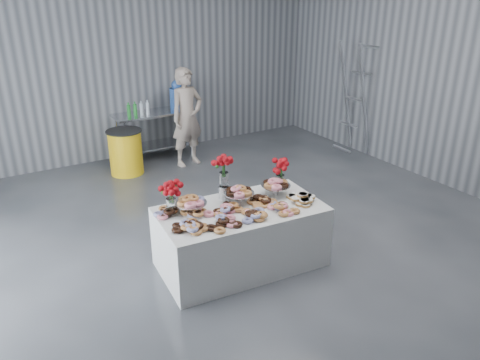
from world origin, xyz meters
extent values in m
plane|color=#34363B|center=(0.00, 0.00, 0.00)|extent=(9.00, 9.00, 0.00)
cube|color=gray|center=(0.00, 4.50, 2.00)|extent=(8.00, 0.04, 4.00)
cube|color=white|center=(-0.20, 0.03, 0.38)|extent=(1.98, 1.16, 0.75)
cube|color=silver|center=(0.35, 4.10, 0.88)|extent=(1.50, 0.60, 0.04)
cube|color=silver|center=(0.35, 4.10, 0.25)|extent=(1.40, 0.55, 0.03)
cylinder|color=silver|center=(-0.30, 3.85, 0.43)|extent=(0.04, 0.04, 0.86)
cylinder|color=silver|center=(1.00, 3.85, 0.43)|extent=(0.04, 0.04, 0.86)
cylinder|color=silver|center=(-0.30, 4.35, 0.43)|extent=(0.04, 0.04, 0.86)
cylinder|color=silver|center=(1.00, 4.35, 0.43)|extent=(0.04, 0.04, 0.86)
cylinder|color=silver|center=(-0.73, 0.23, 0.81)|extent=(0.06, 0.06, 0.12)
cylinder|color=silver|center=(-0.73, 0.23, 0.88)|extent=(0.36, 0.36, 0.01)
cylinder|color=silver|center=(-0.13, 0.18, 0.81)|extent=(0.06, 0.06, 0.12)
cylinder|color=silver|center=(-0.13, 0.18, 0.88)|extent=(0.36, 0.36, 0.01)
cylinder|color=silver|center=(0.36, 0.13, 0.81)|extent=(0.06, 0.06, 0.12)
cylinder|color=silver|center=(0.36, 0.13, 0.88)|extent=(0.36, 0.36, 0.01)
cylinder|color=white|center=(-0.92, 0.34, 0.84)|extent=(0.11, 0.11, 0.18)
cylinder|color=#1E5919|center=(-0.92, 0.34, 0.97)|extent=(0.04, 0.04, 0.18)
cylinder|color=white|center=(0.53, 0.27, 0.84)|extent=(0.11, 0.11, 0.18)
cylinder|color=#1E5919|center=(0.53, 0.27, 0.97)|extent=(0.04, 0.04, 0.18)
cylinder|color=silver|center=(-0.22, 0.38, 0.82)|extent=(0.14, 0.14, 0.15)
cylinder|color=white|center=(-0.22, 0.38, 0.99)|extent=(0.11, 0.11, 0.18)
cylinder|color=#1E5919|center=(-0.22, 0.38, 1.12)|extent=(0.04, 0.04, 0.18)
cylinder|color=#4077DB|center=(0.85, 4.10, 1.10)|extent=(0.28, 0.28, 0.40)
sphere|color=#4077DB|center=(0.85, 4.10, 1.36)|extent=(0.20, 0.20, 0.20)
imported|color=#CC8C93|center=(0.75, 3.45, 0.90)|extent=(0.72, 0.54, 1.79)
cylinder|color=yellow|center=(-0.40, 3.59, 0.39)|extent=(0.57, 0.57, 0.77)
cylinder|color=black|center=(-0.40, 3.59, 0.78)|extent=(0.62, 0.62, 0.02)
camera|label=1|loc=(-2.71, -4.09, 3.15)|focal=35.00mm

